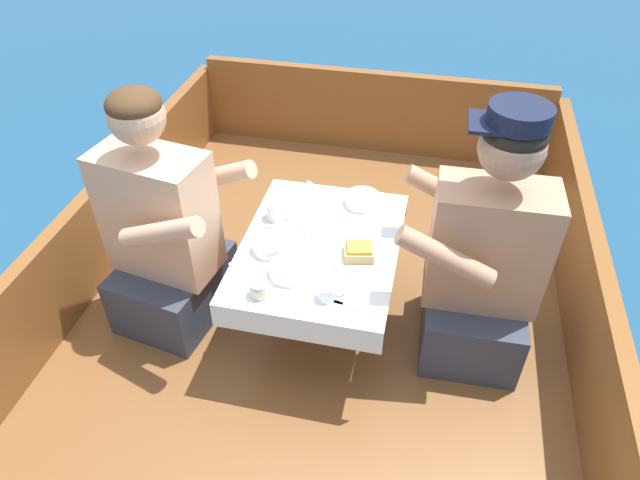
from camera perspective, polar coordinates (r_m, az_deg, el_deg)
name	(u,v)px	position (r m, az deg, el deg)	size (l,w,h in m)	color
ground_plane	(321,365)	(2.67, 0.07, -12.39)	(60.00, 60.00, 0.00)	navy
boat_deck	(321,341)	(2.54, 0.07, -10.10)	(2.09, 2.89, 0.33)	brown
gunwale_port	(89,244)	(2.63, -22.11, -0.39)	(0.06, 2.89, 0.42)	brown
gunwale_starboard	(590,321)	(2.34, 25.40, -7.33)	(0.06, 2.89, 0.42)	brown
bow_coaming	(373,112)	(3.41, 5.33, 12.67)	(1.97, 0.06, 0.48)	brown
cockpit_table	(320,253)	(2.16, 0.00, -1.35)	(0.58, 0.77, 0.41)	#B2B2B7
person_port	(165,237)	(2.25, -15.28, 0.32)	(0.57, 0.51, 1.00)	#333847
person_starboard	(482,263)	(2.11, 15.92, -2.25)	(0.53, 0.45, 1.03)	#333847
plate_sandwich	(359,257)	(2.07, 3.89, -1.69)	(0.20, 0.20, 0.01)	silver
plate_bread	(325,226)	(2.21, 0.53, 1.39)	(0.21, 0.21, 0.01)	silver
sandwich	(359,251)	(2.05, 3.93, -1.11)	(0.12, 0.11, 0.05)	tan
bowl_port_near	(289,269)	(1.99, -3.12, -2.93)	(0.14, 0.14, 0.04)	silver
bowl_starboard_near	(362,199)	(2.33, 4.27, 4.10)	(0.14, 0.14, 0.04)	silver
bowl_center_far	(269,245)	(2.10, -5.09, -0.54)	(0.13, 0.13, 0.04)	silver
coffee_cup_port	(276,210)	(2.24, -4.41, 2.99)	(0.10, 0.07, 0.07)	silver
coffee_cup_starboard	(327,292)	(1.90, 0.75, -5.23)	(0.09, 0.06, 0.06)	silver
tin_can	(259,289)	(1.92, -6.08, -4.89)	(0.07, 0.07, 0.05)	silver
utensil_knife_port	(320,190)	(2.41, 0.01, 5.04)	(0.14, 0.11, 0.00)	silver
utensil_fork_port	(353,307)	(1.89, 3.32, -6.66)	(0.17, 0.03, 0.00)	silver
utensil_spoon_center	(321,198)	(2.36, 0.06, 4.24)	(0.04, 0.17, 0.01)	silver
utensil_spoon_starboard	(235,272)	(2.03, -8.55, -3.21)	(0.09, 0.16, 0.01)	silver
utensil_spoon_port	(278,229)	(2.20, -4.22, 1.07)	(0.17, 0.05, 0.01)	silver
utensil_fork_starboard	(332,269)	(2.02, 1.19, -2.88)	(0.02, 0.17, 0.00)	silver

